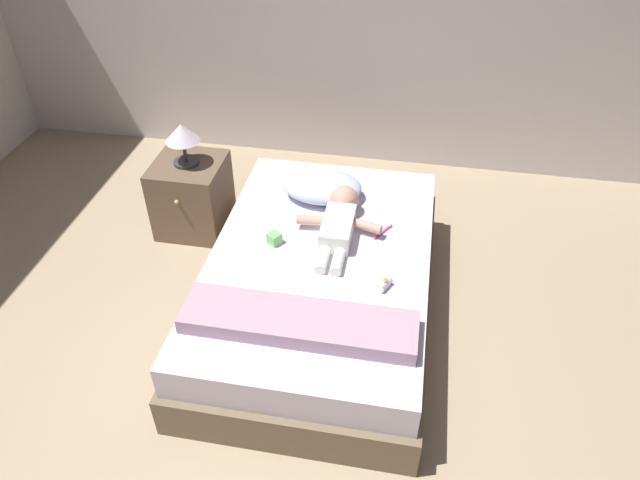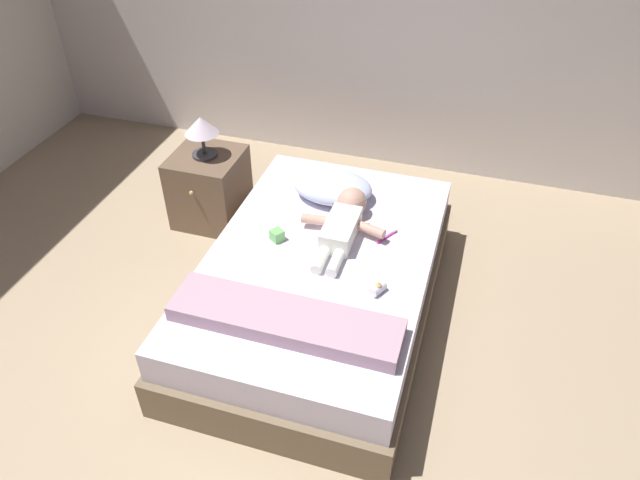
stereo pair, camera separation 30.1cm
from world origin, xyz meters
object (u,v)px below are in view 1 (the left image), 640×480
at_px(baby, 340,220).
at_px(baby_bottle, 384,283).
at_px(bed, 320,283).
at_px(toothbrush, 383,231).
at_px(toy_block, 274,239).
at_px(nightstand, 192,196).
at_px(pillow, 322,186).
at_px(lamp, 182,136).

relative_size(baby, baby_bottle, 6.41).
height_order(bed, baby_bottle, baby_bottle).
height_order(bed, toothbrush, toothbrush).
bearing_deg(baby_bottle, toy_block, 158.36).
height_order(nightstand, toy_block, nightstand).
bearing_deg(baby_bottle, pillow, 121.24).
bearing_deg(baby, lamp, 158.50).
bearing_deg(bed, toothbrush, 38.14).
xyz_separation_m(nightstand, toy_block, (0.75, -0.63, 0.22)).
distance_m(baby, toothbrush, 0.27).
relative_size(bed, toy_block, 21.55).
bearing_deg(lamp, toy_block, -39.71).
xyz_separation_m(pillow, toothbrush, (0.42, -0.30, -0.07)).
relative_size(bed, baby, 2.90).
distance_m(pillow, nightstand, 0.98).
height_order(bed, baby, baby).
bearing_deg(nightstand, pillow, -6.88).
bearing_deg(nightstand, toothbrush, -16.92).
bearing_deg(lamp, baby_bottle, -32.18).
distance_m(baby, toy_block, 0.40).
distance_m(bed, nightstand, 1.23).
bearing_deg(pillow, nightstand, 173.12).
bearing_deg(nightstand, baby, -21.50).
bearing_deg(baby, nightstand, 158.50).
bearing_deg(nightstand, baby_bottle, -32.18).
height_order(toothbrush, baby_bottle, baby_bottle).
distance_m(toothbrush, baby_bottle, 0.47).
bearing_deg(bed, pillow, 99.10).
xyz_separation_m(pillow, baby_bottle, (0.47, -0.77, -0.05)).
xyz_separation_m(baby, toothbrush, (0.26, 0.02, -0.06)).
bearing_deg(lamp, baby, -21.50).
distance_m(bed, toothbrush, 0.48).
height_order(toothbrush, lamp, lamp).
distance_m(baby, nightstand, 1.21).
relative_size(bed, toothbrush, 12.96).
xyz_separation_m(nightstand, baby_bottle, (1.40, -0.88, 0.22)).
height_order(nightstand, lamp, lamp).
xyz_separation_m(bed, baby_bottle, (0.38, -0.21, 0.26)).
xyz_separation_m(pillow, nightstand, (-0.94, 0.11, -0.26)).
height_order(toy_block, baby_bottle, baby_bottle).
distance_m(toothbrush, toy_block, 0.64).
height_order(nightstand, baby_bottle, baby_bottle).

